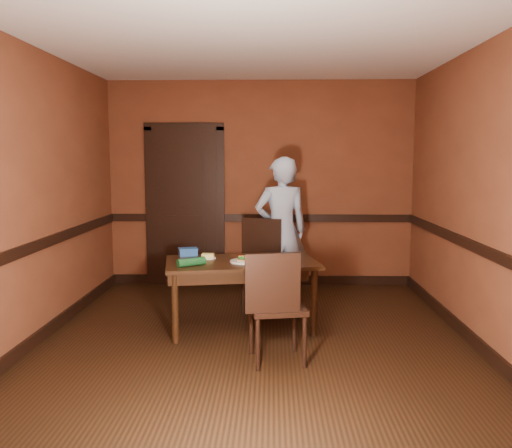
# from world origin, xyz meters

# --- Properties ---
(floor) EXTENTS (4.00, 4.50, 0.01)m
(floor) POSITION_xyz_m (0.00, 0.00, 0.00)
(floor) COLOR black
(floor) RESTS_ON ground
(ceiling) EXTENTS (4.00, 4.50, 0.01)m
(ceiling) POSITION_xyz_m (0.00, 0.00, 2.70)
(ceiling) COLOR white
(ceiling) RESTS_ON ground
(wall_back) EXTENTS (4.00, 0.02, 2.70)m
(wall_back) POSITION_xyz_m (0.00, 2.25, 1.35)
(wall_back) COLOR brown
(wall_back) RESTS_ON ground
(wall_front) EXTENTS (4.00, 0.02, 2.70)m
(wall_front) POSITION_xyz_m (0.00, -2.25, 1.35)
(wall_front) COLOR brown
(wall_front) RESTS_ON ground
(wall_left) EXTENTS (0.02, 4.50, 2.70)m
(wall_left) POSITION_xyz_m (-2.00, 0.00, 1.35)
(wall_left) COLOR brown
(wall_left) RESTS_ON ground
(wall_right) EXTENTS (0.02, 4.50, 2.70)m
(wall_right) POSITION_xyz_m (2.00, 0.00, 1.35)
(wall_right) COLOR brown
(wall_right) RESTS_ON ground
(dado_back) EXTENTS (4.00, 0.03, 0.10)m
(dado_back) POSITION_xyz_m (0.00, 2.23, 0.90)
(dado_back) COLOR black
(dado_back) RESTS_ON ground
(dado_left) EXTENTS (0.03, 4.50, 0.10)m
(dado_left) POSITION_xyz_m (-1.99, 0.00, 0.90)
(dado_left) COLOR black
(dado_left) RESTS_ON ground
(dado_right) EXTENTS (0.03, 4.50, 0.10)m
(dado_right) POSITION_xyz_m (1.99, 0.00, 0.90)
(dado_right) COLOR black
(dado_right) RESTS_ON ground
(baseboard_back) EXTENTS (4.00, 0.03, 0.12)m
(baseboard_back) POSITION_xyz_m (0.00, 2.23, 0.06)
(baseboard_back) COLOR black
(baseboard_back) RESTS_ON ground
(baseboard_left) EXTENTS (0.03, 4.50, 0.12)m
(baseboard_left) POSITION_xyz_m (-1.99, 0.00, 0.06)
(baseboard_left) COLOR black
(baseboard_left) RESTS_ON ground
(baseboard_right) EXTENTS (0.03, 4.50, 0.12)m
(baseboard_right) POSITION_xyz_m (1.99, 0.00, 0.06)
(baseboard_right) COLOR black
(baseboard_right) RESTS_ON ground
(door) EXTENTS (1.05, 0.07, 2.20)m
(door) POSITION_xyz_m (-1.00, 2.22, 1.09)
(door) COLOR black
(door) RESTS_ON ground
(dining_table) EXTENTS (1.59, 1.07, 0.69)m
(dining_table) POSITION_xyz_m (-0.14, 0.32, 0.34)
(dining_table) COLOR black
(dining_table) RESTS_ON floor
(chair_far) EXTENTS (0.59, 0.59, 1.01)m
(chair_far) POSITION_xyz_m (0.10, 1.01, 0.50)
(chair_far) COLOR black
(chair_far) RESTS_ON floor
(chair_near) EXTENTS (0.52, 0.52, 0.95)m
(chair_near) POSITION_xyz_m (0.20, -0.54, 0.47)
(chair_near) COLOR black
(chair_near) RESTS_ON floor
(person) EXTENTS (0.70, 0.54, 1.71)m
(person) POSITION_xyz_m (0.26, 1.34, 0.85)
(person) COLOR #A3BCDE
(person) RESTS_ON floor
(sandwich_plate) EXTENTS (0.26, 0.26, 0.06)m
(sandwich_plate) POSITION_xyz_m (-0.12, 0.24, 0.71)
(sandwich_plate) COLOR silver
(sandwich_plate) RESTS_ON dining_table
(sauce_jar) EXTENTS (0.07, 0.07, 0.09)m
(sauce_jar) POSITION_xyz_m (0.09, 0.20, 0.73)
(sauce_jar) COLOR #729A4C
(sauce_jar) RESTS_ON dining_table
(cheese_saucer) EXTENTS (0.16, 0.16, 0.05)m
(cheese_saucer) POSITION_xyz_m (-0.49, 0.43, 0.71)
(cheese_saucer) COLOR silver
(cheese_saucer) RESTS_ON dining_table
(food_tub) EXTENTS (0.22, 0.18, 0.08)m
(food_tub) POSITION_xyz_m (-0.71, 0.57, 0.73)
(food_tub) COLOR #275BB1
(food_tub) RESTS_ON dining_table
(wrapped_veg) EXTENTS (0.27, 0.22, 0.08)m
(wrapped_veg) POSITION_xyz_m (-0.60, 0.05, 0.73)
(wrapped_veg) COLOR #154B21
(wrapped_veg) RESTS_ON dining_table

